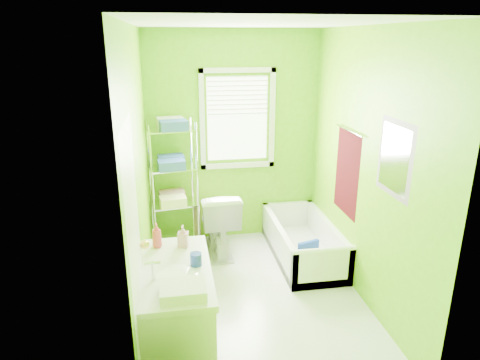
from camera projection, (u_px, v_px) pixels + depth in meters
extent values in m
plane|color=silver|center=(255.00, 296.00, 4.33)|extent=(2.90, 2.90, 0.00)
cube|color=#62AB08|center=(233.00, 139.00, 5.28)|extent=(2.10, 0.04, 2.60)
cube|color=#62AB08|center=(305.00, 246.00, 2.57)|extent=(2.10, 0.04, 2.60)
cube|color=#62AB08|center=(140.00, 180.00, 3.76)|extent=(0.04, 2.90, 2.60)
cube|color=#62AB08|center=(364.00, 169.00, 4.09)|extent=(0.04, 2.90, 2.60)
cube|color=white|center=(259.00, 23.00, 3.51)|extent=(2.10, 2.90, 0.04)
cube|color=white|center=(237.00, 119.00, 5.20)|extent=(0.74, 0.01, 1.01)
cube|color=white|center=(238.00, 165.00, 5.36)|extent=(0.92, 0.05, 0.06)
cube|color=white|center=(238.00, 70.00, 5.00)|extent=(0.92, 0.05, 0.06)
cube|color=white|center=(202.00, 120.00, 5.11)|extent=(0.06, 0.05, 1.22)
cube|color=white|center=(272.00, 118.00, 5.25)|extent=(0.06, 0.05, 1.22)
cube|color=white|center=(238.00, 95.00, 5.08)|extent=(0.72, 0.02, 0.50)
cube|color=white|center=(137.00, 267.00, 2.92)|extent=(0.02, 0.80, 2.00)
sphere|color=gold|center=(145.00, 245.00, 3.24)|extent=(0.07, 0.07, 0.07)
cube|color=#3D070B|center=(347.00, 173.00, 4.46)|extent=(0.02, 0.58, 0.90)
cylinder|color=silver|center=(349.00, 130.00, 4.31)|extent=(0.02, 0.62, 0.02)
cube|color=#CC5972|center=(395.00, 159.00, 3.49)|extent=(0.02, 0.54, 0.64)
cube|color=white|center=(394.00, 159.00, 3.49)|extent=(0.01, 0.44, 0.54)
cube|color=white|center=(302.00, 253.00, 5.10)|extent=(0.67, 1.43, 0.10)
cube|color=white|center=(278.00, 242.00, 5.00)|extent=(0.07, 1.43, 0.43)
cube|color=white|center=(327.00, 238.00, 5.10)|extent=(0.07, 1.43, 0.43)
cube|color=white|center=(323.00, 269.00, 4.41)|extent=(0.67, 0.07, 0.43)
cube|color=white|center=(287.00, 218.00, 5.69)|extent=(0.67, 0.07, 0.43)
cylinder|color=white|center=(324.00, 251.00, 4.34)|extent=(0.67, 0.07, 0.07)
cylinder|color=#1439BD|center=(315.00, 266.00, 4.65)|extent=(0.36, 0.36, 0.06)
cylinder|color=gold|center=(315.00, 261.00, 4.64)|extent=(0.34, 0.34, 0.05)
cube|color=#1439BD|center=(308.00, 251.00, 4.74)|extent=(0.26, 0.11, 0.23)
imported|color=white|center=(218.00, 221.00, 5.11)|extent=(0.47, 0.80, 0.81)
cube|color=silver|center=(177.00, 316.00, 3.40)|extent=(0.53, 1.05, 0.76)
cube|color=silver|center=(175.00, 271.00, 3.27)|extent=(0.56, 1.08, 0.05)
ellipsoid|color=white|center=(178.00, 282.00, 3.14)|extent=(0.36, 0.47, 0.13)
cylinder|color=silver|center=(153.00, 272.00, 3.08)|extent=(0.03, 0.03, 0.16)
cylinder|color=silver|center=(152.00, 263.00, 3.06)|extent=(0.12, 0.02, 0.02)
imported|color=#D53E58|center=(157.00, 235.00, 3.57)|extent=(0.10, 0.10, 0.21)
imported|color=#C8819B|center=(183.00, 236.00, 3.58)|extent=(0.10, 0.10, 0.19)
cylinder|color=#182FA2|center=(196.00, 259.00, 3.30)|extent=(0.09, 0.09, 0.10)
cube|color=silver|center=(183.00, 290.00, 2.91)|extent=(0.31, 0.25, 0.08)
cylinder|color=silver|center=(153.00, 195.00, 4.84)|extent=(0.02, 0.02, 1.60)
cylinder|color=silver|center=(150.00, 186.00, 5.12)|extent=(0.02, 0.02, 1.60)
cylinder|color=silver|center=(198.00, 190.00, 4.99)|extent=(0.02, 0.02, 1.60)
cylinder|color=silver|center=(192.00, 182.00, 5.27)|extent=(0.02, 0.02, 1.60)
cube|color=silver|center=(176.00, 238.00, 5.26)|extent=(0.57, 0.40, 0.02)
cube|color=silver|center=(175.00, 204.00, 5.12)|extent=(0.57, 0.40, 0.02)
cube|color=silver|center=(173.00, 168.00, 4.98)|extent=(0.57, 0.40, 0.02)
cube|color=silver|center=(171.00, 130.00, 4.83)|extent=(0.57, 0.40, 0.02)
cube|color=#315CB4|center=(174.00, 126.00, 4.73)|extent=(0.33, 0.24, 0.11)
cube|color=silver|center=(170.00, 122.00, 4.93)|extent=(0.33, 0.24, 0.11)
cube|color=#315CB4|center=(171.00, 165.00, 4.86)|extent=(0.33, 0.24, 0.11)
cube|color=#315CB4|center=(171.00, 160.00, 5.06)|extent=(0.33, 0.24, 0.11)
cube|color=#FBF499|center=(173.00, 201.00, 5.02)|extent=(0.33, 0.24, 0.11)
cube|color=#CA8A97|center=(172.00, 195.00, 5.21)|extent=(0.33, 0.24, 0.11)
cube|color=#CA8A97|center=(197.00, 221.00, 5.28)|extent=(0.06, 0.28, 0.50)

